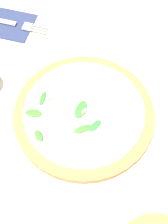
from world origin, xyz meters
The scene contains 4 objects.
ground_plane centered at (0.00, 0.00, 0.00)m, with size 6.00×6.00×0.00m, color beige.
pizza_arugula_main centered at (-0.02, -0.03, 0.02)m, with size 0.32×0.32×0.05m.
napkin centered at (-0.36, 0.09, 0.00)m, with size 0.18×0.15×0.01m.
fork centered at (-0.35, 0.09, 0.01)m, with size 0.22×0.09×0.00m.
Camera 1 is at (0.16, -0.29, 0.60)m, focal length 50.00 mm.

